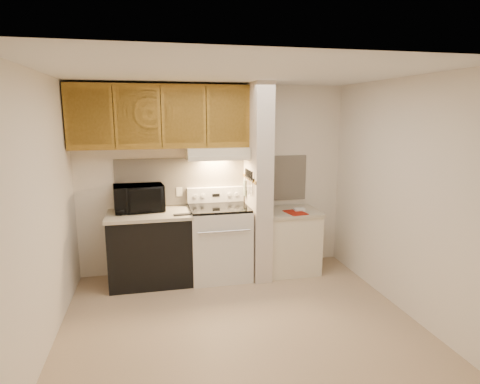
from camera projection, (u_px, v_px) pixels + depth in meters
name	position (u px, v px, depth m)	size (l,w,h in m)	color
floor	(238.00, 319.00, 4.22)	(3.60, 3.60, 0.00)	tan
ceiling	(238.00, 73.00, 3.74)	(3.60, 3.60, 0.00)	white
wall_back	(215.00, 179.00, 5.42)	(3.60, 0.02, 2.50)	white
wall_left	(42.00, 213.00, 3.60)	(0.02, 3.00, 2.50)	white
wall_right	(399.00, 195.00, 4.36)	(0.02, 3.00, 2.50)	white
backsplash	(215.00, 180.00, 5.41)	(2.60, 0.02, 0.63)	beige
range_body	(219.00, 243.00, 5.24)	(0.76, 0.65, 0.92)	silver
oven_window	(224.00, 248.00, 4.93)	(0.50, 0.01, 0.30)	black
oven_handle	(224.00, 232.00, 4.85)	(0.02, 0.02, 0.65)	silver
cooktop	(219.00, 208.00, 5.15)	(0.74, 0.64, 0.03)	black
range_backguard	(216.00, 195.00, 5.40)	(0.76, 0.08, 0.20)	silver
range_display	(216.00, 195.00, 5.36)	(0.10, 0.01, 0.04)	black
range_knob_left_outer	(195.00, 196.00, 5.29)	(0.05, 0.05, 0.02)	silver
range_knob_left_inner	(203.00, 196.00, 5.32)	(0.05, 0.05, 0.02)	silver
range_knob_right_inner	(229.00, 195.00, 5.39)	(0.05, 0.05, 0.02)	silver
range_knob_right_outer	(237.00, 194.00, 5.41)	(0.05, 0.05, 0.02)	silver
dishwasher_front	(151.00, 249.00, 5.07)	(1.00, 0.63, 0.87)	black
left_countertop	(149.00, 214.00, 4.98)	(1.04, 0.67, 0.04)	beige
spoon_rest	(183.00, 215.00, 4.87)	(0.22, 0.07, 0.01)	black
teal_jar	(120.00, 209.00, 4.99)	(0.09, 0.09, 0.10)	#226A5D
outlet	(179.00, 192.00, 5.32)	(0.08, 0.01, 0.12)	#EBE2C5
microwave	(139.00, 198.00, 5.05)	(0.61, 0.41, 0.34)	black
partition_pillar	(258.00, 182.00, 5.19)	(0.22, 0.70, 2.50)	beige
pillar_trim	(249.00, 179.00, 5.15)	(0.01, 0.70, 0.04)	olive
knife_strip	(250.00, 178.00, 5.10)	(0.02, 0.42, 0.04)	black
knife_blade_a	(252.00, 188.00, 4.97)	(0.01, 0.04, 0.16)	silver
knife_handle_a	(252.00, 176.00, 4.93)	(0.02, 0.02, 0.10)	black
knife_blade_b	(250.00, 187.00, 5.04)	(0.01, 0.04, 0.18)	silver
knife_handle_b	(250.00, 175.00, 5.02)	(0.02, 0.02, 0.10)	black
knife_blade_c	(249.00, 187.00, 5.12)	(0.01, 0.04, 0.20)	silver
knife_handle_c	(249.00, 174.00, 5.08)	(0.02, 0.02, 0.10)	black
knife_blade_d	(247.00, 184.00, 5.19)	(0.01, 0.04, 0.16)	silver
knife_handle_d	(247.00, 173.00, 5.16)	(0.02, 0.02, 0.10)	black
knife_blade_e	(246.00, 184.00, 5.29)	(0.01, 0.04, 0.18)	silver
knife_handle_e	(246.00, 172.00, 5.24)	(0.02, 0.02, 0.10)	black
oven_mitt	(245.00, 188.00, 5.34)	(0.03, 0.09, 0.21)	gray
right_cab_base	(290.00, 242.00, 5.45)	(0.70, 0.60, 0.81)	#EBE2C5
right_countertop	(291.00, 212.00, 5.37)	(0.74, 0.64, 0.04)	beige
red_folder	(296.00, 212.00, 5.22)	(0.22, 0.31, 0.01)	maroon
white_box	(299.00, 210.00, 5.31)	(0.14, 0.09, 0.04)	white
range_hood	(217.00, 153.00, 5.13)	(0.78, 0.44, 0.15)	#EBE2C5
hood_lip	(220.00, 158.00, 4.94)	(0.78, 0.04, 0.06)	#EBE2C5
upper_cabinets	(161.00, 117.00, 4.94)	(2.18, 0.33, 0.77)	olive
cab_door_a	(89.00, 117.00, 4.61)	(0.46, 0.01, 0.63)	olive
cab_gap_a	(114.00, 117.00, 4.67)	(0.01, 0.01, 0.73)	black
cab_door_b	(138.00, 117.00, 4.73)	(0.46, 0.01, 0.63)	olive
cab_gap_b	(161.00, 117.00, 4.79)	(0.01, 0.01, 0.73)	black
cab_door_c	(184.00, 117.00, 4.84)	(0.46, 0.01, 0.63)	olive
cab_gap_c	(206.00, 117.00, 4.90)	(0.01, 0.01, 0.73)	black
cab_door_d	(228.00, 117.00, 4.96)	(0.46, 0.01, 0.63)	olive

